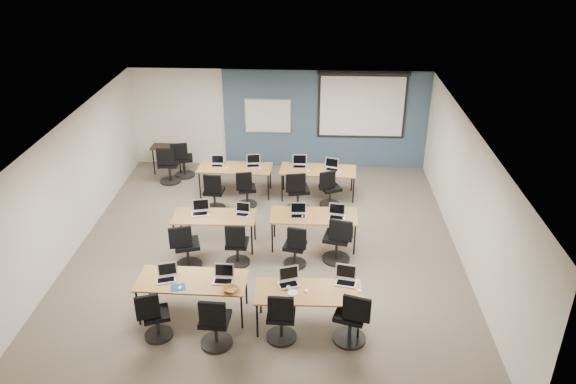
{
  "coord_description": "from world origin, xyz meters",
  "views": [
    {
      "loc": [
        0.92,
        -9.93,
        6.39
      ],
      "look_at": [
        0.43,
        0.4,
        1.2
      ],
      "focal_mm": 35.0,
      "sensor_mm": 36.0,
      "label": 1
    }
  ],
  "objects_px": {
    "training_table_back_right": "(318,171)",
    "task_chair_10": "(297,194)",
    "training_table_back_left": "(235,169)",
    "laptop_9": "(253,163)",
    "task_chair_8": "(214,195)",
    "task_chair_0": "(155,319)",
    "task_chair_1": "(215,326)",
    "spare_chair_b": "(169,168)",
    "whiteboard": "(268,116)",
    "training_table_front_left": "(192,282)",
    "training_table_front_right": "(308,293)",
    "laptop_11": "(332,167)",
    "training_table_mid_right": "(314,217)",
    "laptop_5": "(243,212)",
    "laptop_10": "(300,164)",
    "projector_screen": "(362,102)",
    "utility_table": "(167,150)",
    "laptop_7": "(337,214)",
    "task_chair_11": "(329,191)",
    "laptop_2": "(289,280)",
    "task_chair_3": "(352,321)",
    "spare_chair_a": "(183,162)",
    "laptop_0": "(167,275)",
    "laptop_6": "(298,213)",
    "task_chair_5": "(237,248)",
    "laptop_1": "(224,277)",
    "laptop_8": "(217,163)",
    "task_chair_2": "(281,320)",
    "laptop_4": "(200,210)",
    "task_chair_6": "(295,250)",
    "task_chair_7": "(337,243)",
    "task_chair_4": "(186,250)"
  },
  "relations": [
    {
      "from": "training_table_back_right",
      "to": "spare_chair_a",
      "type": "relative_size",
      "value": 1.83
    },
    {
      "from": "training_table_back_right",
      "to": "training_table_front_right",
      "type": "bearing_deg",
      "value": -88.0
    },
    {
      "from": "laptop_8",
      "to": "task_chair_8",
      "type": "height_order",
      "value": "task_chair_8"
    },
    {
      "from": "training_table_front_right",
      "to": "task_chair_3",
      "type": "distance_m",
      "value": 0.84
    },
    {
      "from": "laptop_5",
      "to": "spare_chair_b",
      "type": "distance_m",
      "value": 3.73
    },
    {
      "from": "task_chair_5",
      "to": "task_chair_7",
      "type": "xyz_separation_m",
      "value": [
        2.0,
        0.21,
        0.03
      ]
    },
    {
      "from": "laptop_0",
      "to": "laptop_10",
      "type": "relative_size",
      "value": 0.93
    },
    {
      "from": "laptop_1",
      "to": "task_chair_1",
      "type": "height_order",
      "value": "task_chair_1"
    },
    {
      "from": "task_chair_5",
      "to": "spare_chair_b",
      "type": "distance_m",
      "value": 4.35
    },
    {
      "from": "laptop_2",
      "to": "spare_chair_b",
      "type": "relative_size",
      "value": 0.34
    },
    {
      "from": "laptop_5",
      "to": "task_chair_10",
      "type": "distance_m",
      "value": 1.92
    },
    {
      "from": "laptop_9",
      "to": "task_chair_10",
      "type": "height_order",
      "value": "task_chair_10"
    },
    {
      "from": "task_chair_1",
      "to": "laptop_11",
      "type": "xyz_separation_m",
      "value": [
        1.99,
        5.53,
        0.38
      ]
    },
    {
      "from": "training_table_back_left",
      "to": "spare_chair_b",
      "type": "bearing_deg",
      "value": 165.63
    },
    {
      "from": "training_table_back_right",
      "to": "task_chair_10",
      "type": "bearing_deg",
      "value": -117.25
    },
    {
      "from": "whiteboard",
      "to": "laptop_5",
      "type": "bearing_deg",
      "value": -92.9
    },
    {
      "from": "training_table_back_left",
      "to": "laptop_9",
      "type": "xyz_separation_m",
      "value": [
        0.44,
        0.13,
        0.11
      ]
    },
    {
      "from": "task_chair_1",
      "to": "laptop_7",
      "type": "relative_size",
      "value": 2.98
    },
    {
      "from": "laptop_5",
      "to": "laptop_6",
      "type": "height_order",
      "value": "laptop_6"
    },
    {
      "from": "laptop_4",
      "to": "training_table_mid_right",
      "type": "bearing_deg",
      "value": -12.19
    },
    {
      "from": "task_chair_6",
      "to": "task_chair_10",
      "type": "distance_m",
      "value": 2.33
    },
    {
      "from": "laptop_11",
      "to": "utility_table",
      "type": "height_order",
      "value": "laptop_11"
    },
    {
      "from": "projector_screen",
      "to": "laptop_5",
      "type": "height_order",
      "value": "projector_screen"
    },
    {
      "from": "training_table_front_left",
      "to": "laptop_6",
      "type": "relative_size",
      "value": 5.74
    },
    {
      "from": "laptop_1",
      "to": "laptop_9",
      "type": "relative_size",
      "value": 1.0
    },
    {
      "from": "training_table_back_right",
      "to": "laptop_0",
      "type": "xyz_separation_m",
      "value": [
        -2.6,
        -4.68,
        0.11
      ]
    },
    {
      "from": "whiteboard",
      "to": "projector_screen",
      "type": "xyz_separation_m",
      "value": [
        2.5,
        -0.02,
        0.44
      ]
    },
    {
      "from": "task_chair_1",
      "to": "laptop_2",
      "type": "distance_m",
      "value": 1.45
    },
    {
      "from": "training_table_mid_right",
      "to": "laptop_7",
      "type": "relative_size",
      "value": 5.35
    },
    {
      "from": "laptop_0",
      "to": "task_chair_10",
      "type": "bearing_deg",
      "value": 44.24
    },
    {
      "from": "task_chair_8",
      "to": "laptop_10",
      "type": "height_order",
      "value": "laptop_10"
    },
    {
      "from": "laptop_9",
      "to": "laptop_10",
      "type": "bearing_deg",
      "value": -8.28
    },
    {
      "from": "task_chair_4",
      "to": "spare_chair_a",
      "type": "xyz_separation_m",
      "value": [
        -0.98,
        4.26,
        -0.0
      ]
    },
    {
      "from": "spare_chair_a",
      "to": "task_chair_2",
      "type": "bearing_deg",
      "value": -77.61
    },
    {
      "from": "task_chair_11",
      "to": "laptop_1",
      "type": "bearing_deg",
      "value": -139.35
    },
    {
      "from": "task_chair_4",
      "to": "spare_chair_a",
      "type": "bearing_deg",
      "value": 86.39
    },
    {
      "from": "laptop_5",
      "to": "task_chair_5",
      "type": "relative_size",
      "value": 0.31
    },
    {
      "from": "training_table_back_left",
      "to": "laptop_7",
      "type": "xyz_separation_m",
      "value": [
        2.43,
        -2.4,
        0.11
      ]
    },
    {
      "from": "training_table_front_left",
      "to": "laptop_1",
      "type": "xyz_separation_m",
      "value": [
        0.55,
        0.02,
        0.11
      ]
    },
    {
      "from": "laptop_11",
      "to": "task_chair_11",
      "type": "bearing_deg",
      "value": -78.26
    },
    {
      "from": "task_chair_5",
      "to": "task_chair_11",
      "type": "xyz_separation_m",
      "value": [
        1.89,
        2.6,
        -0.0
      ]
    },
    {
      "from": "whiteboard",
      "to": "training_table_front_left",
      "type": "xyz_separation_m",
      "value": [
        -0.8,
        -6.53,
        -0.76
      ]
    },
    {
      "from": "training_table_front_right",
      "to": "laptop_5",
      "type": "xyz_separation_m",
      "value": [
        -1.41,
        2.6,
        0.1
      ]
    },
    {
      "from": "task_chair_1",
      "to": "training_table_back_right",
      "type": "bearing_deg",
      "value": 76.5
    },
    {
      "from": "whiteboard",
      "to": "training_table_mid_right",
      "type": "xyz_separation_m",
      "value": [
        1.27,
        -4.15,
        -0.76
      ]
    },
    {
      "from": "laptop_0",
      "to": "task_chair_8",
      "type": "distance_m",
      "value": 3.85
    },
    {
      "from": "laptop_2",
      "to": "laptop_9",
      "type": "distance_m",
      "value": 5.01
    },
    {
      "from": "laptop_10",
      "to": "projector_screen",
      "type": "bearing_deg",
      "value": 44.33
    },
    {
      "from": "laptop_9",
      "to": "spare_chair_b",
      "type": "distance_m",
      "value": 2.33
    },
    {
      "from": "task_chair_8",
      "to": "task_chair_0",
      "type": "bearing_deg",
      "value": -89.31
    }
  ]
}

